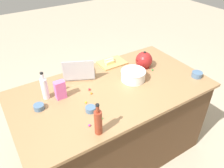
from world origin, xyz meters
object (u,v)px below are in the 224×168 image
Objects in this scene: mixing_bowl_large at (133,75)px; ramekin_medium at (39,107)px; bottle_soy at (98,122)px; kettle at (144,60)px; bottle_vinegar at (45,88)px; ramekin_small at (91,109)px; cutting_board at (112,63)px; butter_stick_left at (109,60)px; candy_bag at (60,90)px; ramekin_wide at (197,74)px; laptop at (79,73)px; butter_stick_right at (110,62)px.

mixing_bowl_large is 2.80× the size of ramekin_medium.
kettle is at bearing -147.24° from bottle_soy.
bottle_vinegar is 0.45m from ramekin_small.
cutting_board is 3.44× the size of ramekin_small.
bottle_soy is 2.45× the size of butter_stick_left.
ramekin_medium is at bearing 20.74° from butter_stick_left.
mixing_bowl_large is at bearing -162.19° from ramekin_small.
ramekin_medium is 0.51× the size of candy_bag.
bottle_vinegar reaches higher than butter_stick_left.
butter_stick_left is 1.05× the size of ramekin_wide.
bottle_vinegar is 2.38× the size of butter_stick_left.
laptop is 0.36m from candy_bag.
bottle_vinegar reaches higher than ramekin_wide.
kettle reaches higher than mixing_bowl_large.
bottle_soy is 0.26m from ramekin_small.
laptop is 4.29× the size of ramekin_medium.
mixing_bowl_large is 0.91× the size of bottle_soy.
kettle is 1.25× the size of candy_bag.
kettle reaches higher than cutting_board.
kettle is 2.44× the size of ramekin_medium.
kettle is at bearing 135.63° from butter_stick_left.
ramekin_medium reaches higher than ramekin_small.
ramekin_medium is at bearing -4.31° from mixing_bowl_large.
butter_stick_left is 1.30× the size of ramekin_small.
ramekin_small is at bearing 74.12° from laptop.
ramekin_wide is at bearing 147.43° from laptop.
ramekin_wide is at bearing 166.08° from ramekin_medium.
ramekin_small reaches higher than cutting_board.
mixing_bowl_large is 2.23× the size of butter_stick_left.
kettle is 2.04× the size of ramekin_wide.
candy_bag is (0.68, 0.29, 0.05)m from butter_stick_left.
ramekin_wide is at bearing 174.12° from ramekin_small.
butter_stick_left is at bearing -113.07° from butter_stick_right.
ramekin_small is at bearing 21.75° from kettle.
butter_stick_right is (-0.38, -0.03, -0.01)m from laptop.
butter_stick_left is 0.75m from candy_bag.
bottle_soy reaches higher than candy_bag.
butter_stick_left is 0.65× the size of candy_bag.
mixing_bowl_large is at bearing 141.42° from laptop.
butter_stick_left is 0.93m from ramekin_wide.
kettle is at bearing -176.38° from ramekin_medium.
butter_stick_left reaches higher than ramekin_medium.
butter_stick_right is at bearing -166.89° from bottle_vinegar.
cutting_board is at bearing -173.43° from laptop.
butter_stick_left is at bearing -126.18° from bottle_soy.
butter_stick_left reaches higher than ramekin_small.
butter_stick_right is (-0.78, -0.18, -0.07)m from bottle_vinegar.
ramekin_small is (-0.06, -0.24, -0.09)m from bottle_soy.
bottle_vinegar reaches higher than butter_stick_right.
butter_stick_left is at bearing -86.69° from mixing_bowl_large.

